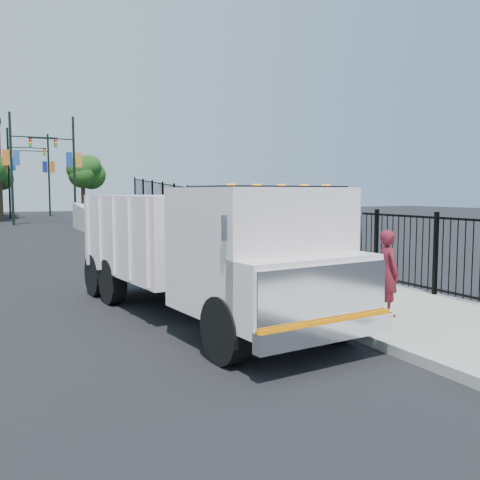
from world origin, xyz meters
name	(u,v)px	position (x,y,z in m)	size (l,w,h in m)	color
ground	(299,315)	(0.00, 0.00, 0.00)	(120.00, 120.00, 0.00)	black
sidewalk	(452,325)	(1.93, -2.00, 0.06)	(3.55, 12.00, 0.12)	#9E998E
curb	(365,336)	(0.00, -2.00, 0.08)	(0.30, 12.00, 0.16)	#ADAAA3
ramp	(160,242)	(2.12, 16.00, 0.00)	(3.95, 24.00, 1.70)	#9E998E
iron_fence	(220,227)	(3.55, 12.00, 0.90)	(0.10, 28.00, 1.80)	black
truck	(203,244)	(-1.79, 0.58, 1.42)	(3.18, 7.61, 2.53)	black
worker	(388,273)	(1.22, -1.12, 0.92)	(0.58, 0.38, 1.60)	maroon
light_pole_0	(16,164)	(-3.27, 32.61, 4.36)	(3.77, 0.22, 8.00)	black
light_pole_1	(70,165)	(0.53, 33.33, 4.36)	(3.78, 0.22, 8.00)	black
light_pole_2	(12,169)	(-3.01, 42.98, 4.36)	(3.78, 0.22, 8.00)	black
light_pole_3	(46,171)	(0.16, 46.91, 4.36)	(3.78, 0.22, 8.00)	black
tree_1	(83,174)	(2.35, 38.82, 3.92)	(2.28, 2.28, 5.14)	#382314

